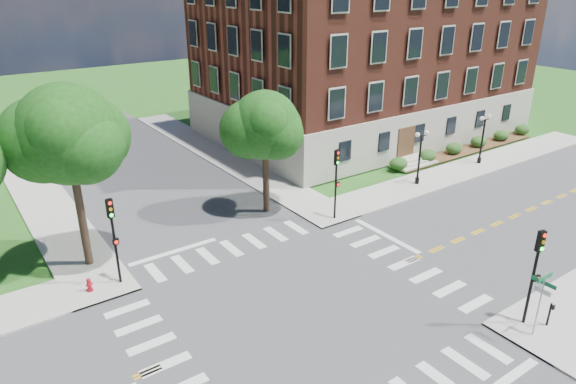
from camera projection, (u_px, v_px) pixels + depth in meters
ground at (303, 306)px, 25.40m from camera, size 160.00×160.00×0.00m
road_ew at (303, 306)px, 25.40m from camera, size 90.00×12.00×0.01m
road_ns at (303, 306)px, 25.40m from camera, size 12.00×90.00×0.01m
sidewalk_ne at (339, 162)px, 45.13m from camera, size 34.00×34.00×0.12m
crosswalk_east at (404, 263)px, 29.22m from camera, size 2.20×10.20×0.02m
stop_bar_east at (386, 236)px, 32.33m from camera, size 0.40×5.50×0.00m
main_building at (365, 49)px, 51.48m from camera, size 30.60×22.40×16.50m
shrub_row at (466, 152)px, 47.87m from camera, size 18.00×2.00×1.30m
tree_c at (67, 135)px, 26.11m from camera, size 5.28×5.28×10.22m
tree_d at (265, 125)px, 33.36m from camera, size 4.53×4.53×8.33m
traffic_signal_se at (536, 266)px, 22.86m from camera, size 0.37×0.42×4.80m
traffic_signal_ne at (336, 175)px, 33.24m from camera, size 0.35×0.40×4.80m
traffic_signal_nw at (113, 231)px, 26.03m from camera, size 0.36×0.42×4.80m
twin_lamp_west at (420, 154)px, 39.27m from camera, size 1.36×0.36×4.23m
twin_lamp_east at (483, 136)px, 43.69m from camera, size 1.36×0.36×4.23m
street_sign_pole at (542, 294)px, 22.39m from camera, size 1.10×1.10×3.10m
push_button_post at (550, 313)px, 23.59m from camera, size 0.14×0.21×1.20m
fire_hydrant at (89, 285)px, 26.33m from camera, size 0.35×0.35×0.75m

